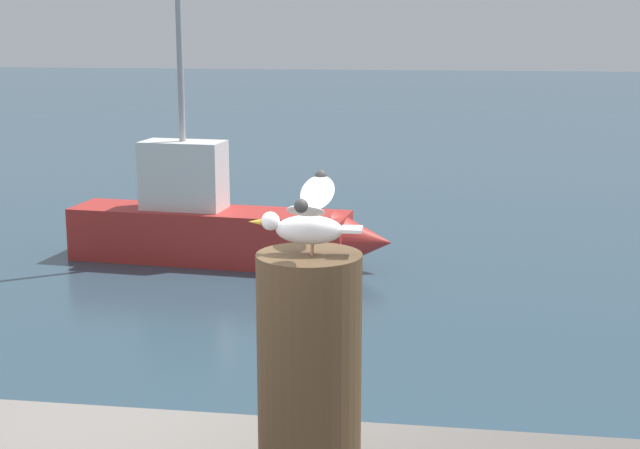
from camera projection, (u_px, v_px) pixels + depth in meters
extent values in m
cylinder|color=#4C3823|center=(309.00, 369.00, 3.25)|extent=(0.37, 0.37, 0.83)
cylinder|color=tan|center=(313.00, 248.00, 3.18)|extent=(0.01, 0.01, 0.04)
cylinder|color=tan|center=(311.00, 250.00, 3.14)|extent=(0.01, 0.01, 0.04)
ellipsoid|color=silver|center=(309.00, 230.00, 3.15)|extent=(0.23, 0.10, 0.10)
sphere|color=silver|center=(270.00, 221.00, 3.16)|extent=(0.06, 0.06, 0.06)
cone|color=gold|center=(255.00, 222.00, 3.16)|extent=(0.05, 0.02, 0.02)
cube|color=silver|center=(352.00, 229.00, 3.13)|extent=(0.07, 0.08, 0.01)
ellipsoid|color=silver|center=(317.00, 192.00, 3.29)|extent=(0.13, 0.26, 0.10)
sphere|color=#2C2C2C|center=(321.00, 176.00, 3.40)|extent=(0.04, 0.04, 0.04)
ellipsoid|color=silver|center=(306.00, 211.00, 2.96)|extent=(0.13, 0.26, 0.10)
sphere|color=#2C2C2C|center=(301.00, 206.00, 2.84)|extent=(0.04, 0.04, 0.04)
cube|color=#B72D28|center=(210.00, 235.00, 11.92)|extent=(3.66, 1.12, 0.68)
cone|color=#B72D28|center=(363.00, 241.00, 11.46)|extent=(0.79, 0.79, 0.73)
cube|color=white|center=(184.00, 175.00, 11.84)|extent=(1.09, 0.62, 0.87)
cylinder|color=#A5A5A8|center=(178.00, 4.00, 11.39)|extent=(0.08, 0.08, 3.39)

